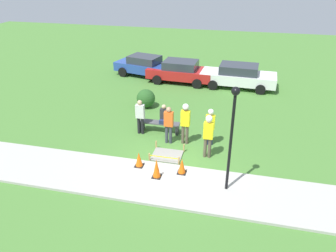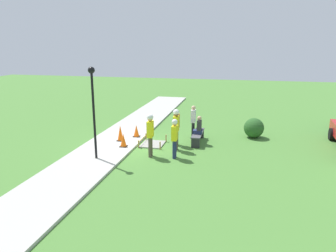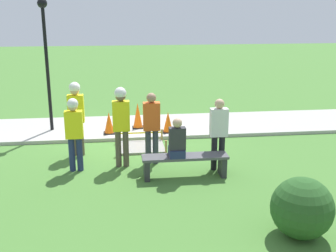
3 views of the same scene
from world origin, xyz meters
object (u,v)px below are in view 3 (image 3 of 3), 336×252
at_px(traffic_cone_sidewalk_edge, 109,123).
at_px(lamppost_near, 46,46).
at_px(worker_assistant, 121,119).
at_px(worker_supervisor, 76,111).
at_px(worker_trainee, 74,129).
at_px(park_bench, 185,162).
at_px(bystander_in_orange_shirt, 152,124).
at_px(traffic_cone_near_patch, 168,122).
at_px(traffic_cone_far_patch, 138,116).
at_px(person_seated_on_bench, 177,142).
at_px(bystander_in_gray_shirt, 219,130).

bearing_deg(traffic_cone_sidewalk_edge, lamppost_near, -18.58).
bearing_deg(lamppost_near, worker_assistant, 124.45).
relative_size(worker_supervisor, worker_trainee, 1.11).
relative_size(park_bench, bystander_in_orange_shirt, 1.09).
height_order(worker_supervisor, lamppost_near, lamppost_near).
relative_size(traffic_cone_near_patch, worker_supervisor, 0.32).
xyz_separation_m(traffic_cone_near_patch, bystander_in_orange_shirt, (0.67, 2.26, 0.60)).
bearing_deg(lamppost_near, traffic_cone_far_patch, 177.61).
relative_size(worker_assistant, worker_trainee, 1.12).
height_order(park_bench, person_seated_on_bench, person_seated_on_bench).
relative_size(person_seated_on_bench, worker_assistant, 0.46).
xyz_separation_m(worker_assistant, bystander_in_gray_shirt, (-2.23, 0.47, -0.22)).
xyz_separation_m(traffic_cone_near_patch, worker_assistant, (1.39, 2.38, 0.78)).
relative_size(person_seated_on_bench, bystander_in_gray_shirt, 0.52).
height_order(person_seated_on_bench, worker_supervisor, worker_supervisor).
height_order(traffic_cone_far_patch, person_seated_on_bench, person_seated_on_bench).
distance_m(traffic_cone_sidewalk_edge, worker_supervisor, 1.88).
bearing_deg(worker_supervisor, lamppost_near, -65.61).
height_order(park_bench, bystander_in_gray_shirt, bystander_in_gray_shirt).
distance_m(park_bench, bystander_in_gray_shirt, 1.10).
xyz_separation_m(traffic_cone_near_patch, traffic_cone_sidewalk_edge, (1.74, -0.08, 0.01)).
height_order(traffic_cone_far_patch, lamppost_near, lamppost_near).
distance_m(traffic_cone_far_patch, worker_trainee, 3.51).
bearing_deg(worker_supervisor, park_bench, 145.07).
bearing_deg(bystander_in_orange_shirt, traffic_cone_sidewalk_edge, -65.41).
height_order(worker_supervisor, bystander_in_orange_shirt, worker_supervisor).
distance_m(worker_supervisor, bystander_in_orange_shirt, 2.02).
bearing_deg(worker_supervisor, traffic_cone_far_patch, -129.20).
relative_size(traffic_cone_sidewalk_edge, worker_supervisor, 0.33).
relative_size(worker_supervisor, lamppost_near, 0.50).
xyz_separation_m(traffic_cone_near_patch, park_bench, (0.00, 3.22, -0.04)).
relative_size(traffic_cone_near_patch, park_bench, 0.32).
xyz_separation_m(worker_supervisor, bystander_in_gray_shirt, (-3.35, 1.38, -0.20)).
xyz_separation_m(person_seated_on_bench, bystander_in_gray_shirt, (-1.03, -0.42, 0.10)).
relative_size(worker_assistant, lamppost_near, 0.50).
bearing_deg(person_seated_on_bench, traffic_cone_near_patch, -93.40).
bearing_deg(park_bench, bystander_in_gray_shirt, -156.27).
distance_m(traffic_cone_sidewalk_edge, bystander_in_orange_shirt, 2.64).
relative_size(traffic_cone_near_patch, worker_assistant, 0.32).
bearing_deg(bystander_in_gray_shirt, worker_assistant, -11.87).
relative_size(bystander_in_orange_shirt, bystander_in_gray_shirt, 1.03).
xyz_separation_m(traffic_cone_far_patch, bystander_in_gray_shirt, (-1.71, 3.40, 0.48)).
relative_size(traffic_cone_far_patch, bystander_in_orange_shirt, 0.44).
bearing_deg(bystander_in_orange_shirt, worker_assistant, 9.13).
xyz_separation_m(worker_trainee, lamppost_near, (1.01, -3.19, 1.59)).
xyz_separation_m(park_bench, worker_assistant, (1.39, -0.84, 0.82)).
bearing_deg(park_bench, traffic_cone_near_patch, -90.08).
height_order(park_bench, bystander_in_orange_shirt, bystander_in_orange_shirt).
xyz_separation_m(traffic_cone_sidewalk_edge, bystander_in_gray_shirt, (-2.58, 2.92, 0.55)).
xyz_separation_m(traffic_cone_sidewalk_edge, park_bench, (-1.74, 3.29, -0.05)).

